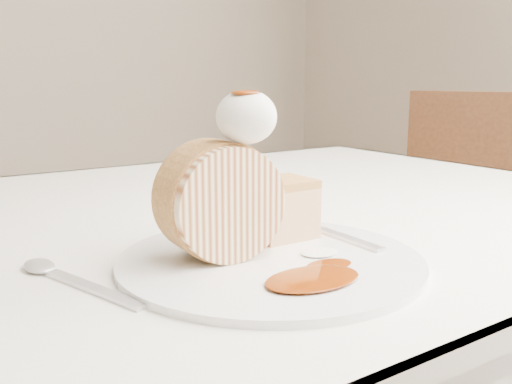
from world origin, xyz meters
TOP-DOWN VIEW (x-y plane):
  - table at (0.00, 0.20)m, footprint 1.40×0.90m
  - chair_end at (1.07, 0.52)m, footprint 0.53×0.53m
  - plate at (-0.02, -0.04)m, footprint 0.30×0.30m
  - roulade_slice at (-0.06, -0.01)m, footprint 0.11×0.07m
  - cake_chunk at (0.03, 0.02)m, footprint 0.07×0.06m
  - whipped_cream at (-0.04, -0.02)m, footprint 0.06×0.06m
  - caramel_drizzle at (-0.04, -0.03)m, footprint 0.03×0.02m
  - caramel_pool at (-0.03, -0.11)m, footprint 0.09×0.06m
  - fork at (0.08, -0.02)m, footprint 0.03×0.18m
  - spoon at (-0.19, -0.01)m, footprint 0.07×0.16m

SIDE VIEW (x-z plane):
  - chair_end at x=1.07m, z-range 0.06..0.95m
  - table at x=0.00m, z-range 0.29..1.04m
  - spoon at x=-0.19m, z-range 0.75..0.75m
  - plate at x=-0.02m, z-range 0.75..0.76m
  - fork at x=0.08m, z-range 0.76..0.76m
  - caramel_pool at x=-0.03m, z-range 0.76..0.76m
  - cake_chunk at x=0.03m, z-range 0.76..0.81m
  - roulade_slice at x=-0.06m, z-range 0.76..0.87m
  - whipped_cream at x=-0.04m, z-range 0.87..0.92m
  - caramel_drizzle at x=-0.04m, z-range 0.92..0.92m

